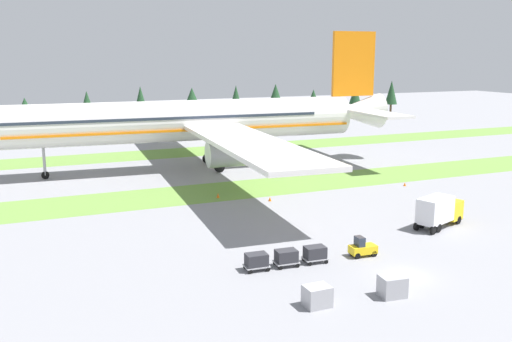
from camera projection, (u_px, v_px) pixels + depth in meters
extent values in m
plane|color=gray|center=(405.00, 276.00, 49.36)|extent=(400.00, 400.00, 0.00)
cube|color=olive|center=(250.00, 188.00, 81.86)|extent=(320.00, 10.89, 0.01)
cube|color=olive|center=(186.00, 152.00, 112.35)|extent=(320.00, 10.89, 0.01)
cylinder|color=silver|center=(186.00, 121.00, 93.70)|extent=(58.19, 10.45, 6.77)
cone|color=silver|center=(355.00, 111.00, 103.81)|extent=(10.27, 7.05, 6.43)
cube|color=orange|center=(186.00, 128.00, 93.94)|extent=(56.79, 10.49, 0.36)
cube|color=#283342|center=(165.00, 116.00, 92.39)|extent=(51.15, 10.07, 0.44)
cube|color=silver|center=(250.00, 144.00, 73.89)|extent=(11.63, 39.32, 0.61)
cylinder|color=#A3A3A8|center=(227.00, 154.00, 79.28)|extent=(5.87, 4.08, 3.72)
cube|color=silver|center=(179.00, 111.00, 116.06)|extent=(11.63, 39.32, 0.61)
cylinder|color=#A3A3A8|center=(179.00, 126.00, 110.68)|extent=(5.87, 4.08, 3.72)
cube|color=silver|center=(378.00, 114.00, 95.07)|extent=(6.03, 14.41, 0.43)
cube|color=silver|center=(330.00, 105.00, 111.89)|extent=(6.03, 14.41, 0.43)
cube|color=orange|center=(354.00, 64.00, 101.84)|extent=(8.29, 1.26, 11.51)
cylinder|color=#A3A3A8|center=(44.00, 154.00, 87.32)|extent=(0.44, 0.44, 6.68)
cylinder|color=black|center=(45.00, 175.00, 87.99)|extent=(1.22, 0.50, 1.20)
cylinder|color=#A3A3A8|center=(219.00, 148.00, 92.25)|extent=(0.44, 0.44, 6.43)
cylinder|color=black|center=(219.00, 167.00, 92.91)|extent=(1.73, 0.70, 1.70)
cylinder|color=#A3A3A8|center=(207.00, 141.00, 99.77)|extent=(0.44, 0.44, 6.43)
cylinder|color=black|center=(207.00, 159.00, 100.42)|extent=(1.73, 0.70, 1.70)
cube|color=yellow|center=(363.00, 249.00, 54.23)|extent=(2.67, 1.45, 0.77)
cube|color=#283342|center=(360.00, 241.00, 53.93)|extent=(0.76, 1.13, 0.90)
cylinder|color=black|center=(368.00, 250.00, 55.11)|extent=(0.61, 0.23, 0.60)
cylinder|color=black|center=(374.00, 254.00, 54.09)|extent=(0.61, 0.23, 0.60)
cylinder|color=black|center=(352.00, 252.00, 54.51)|extent=(0.61, 0.23, 0.60)
cylinder|color=black|center=(357.00, 256.00, 53.50)|extent=(0.61, 0.23, 0.60)
cube|color=#A3A3A8|center=(315.00, 258.00, 52.61)|extent=(2.28, 1.62, 0.10)
cube|color=#2D2D33|center=(315.00, 252.00, 52.49)|extent=(2.01, 1.43, 1.10)
cylinder|color=black|center=(320.00, 257.00, 53.56)|extent=(0.41, 0.14, 0.40)
cylinder|color=black|center=(326.00, 262.00, 52.29)|extent=(0.41, 0.14, 0.40)
cylinder|color=black|center=(304.00, 259.00, 53.01)|extent=(0.41, 0.14, 0.40)
cylinder|color=black|center=(310.00, 264.00, 51.74)|extent=(0.41, 0.14, 0.40)
cube|color=#A3A3A8|center=(286.00, 262.00, 51.66)|extent=(2.28, 1.62, 0.10)
cube|color=#2D2D33|center=(286.00, 256.00, 51.54)|extent=(2.01, 1.43, 1.10)
cylinder|color=black|center=(292.00, 260.00, 52.61)|extent=(0.41, 0.14, 0.40)
cylinder|color=black|center=(298.00, 266.00, 51.34)|extent=(0.41, 0.14, 0.40)
cylinder|color=black|center=(275.00, 263.00, 52.06)|extent=(0.41, 0.14, 0.40)
cylinder|color=black|center=(281.00, 268.00, 50.79)|extent=(0.41, 0.14, 0.40)
cube|color=#A3A3A8|center=(257.00, 266.00, 50.71)|extent=(2.28, 1.62, 0.10)
cube|color=#2D2D33|center=(257.00, 260.00, 50.59)|extent=(2.01, 1.43, 1.10)
cylinder|color=black|center=(263.00, 264.00, 51.66)|extent=(0.41, 0.14, 0.40)
cylinder|color=black|center=(268.00, 269.00, 50.39)|extent=(0.41, 0.14, 0.40)
cylinder|color=black|center=(245.00, 266.00, 51.11)|extent=(0.41, 0.14, 0.40)
cylinder|color=black|center=(250.00, 272.00, 49.84)|extent=(0.41, 0.14, 0.40)
cube|color=yellow|center=(450.00, 209.00, 64.89)|extent=(2.87, 2.93, 2.20)
cube|color=#283342|center=(454.00, 204.00, 65.51)|extent=(0.80, 1.97, 0.97)
cube|color=silver|center=(435.00, 210.00, 62.51)|extent=(5.02, 3.74, 2.80)
cylinder|color=black|center=(442.00, 216.00, 65.97)|extent=(1.00, 0.62, 0.96)
cylinder|color=black|center=(458.00, 220.00, 64.55)|extent=(1.00, 0.62, 0.96)
cylinder|color=black|center=(422.00, 224.00, 62.96)|extent=(1.00, 0.62, 0.96)
cylinder|color=black|center=(438.00, 228.00, 61.54)|extent=(1.00, 0.62, 0.96)
cylinder|color=black|center=(417.00, 226.00, 62.20)|extent=(1.00, 0.62, 0.96)
cylinder|color=black|center=(433.00, 230.00, 60.78)|extent=(1.00, 0.62, 0.96)
cylinder|color=black|center=(460.00, 216.00, 66.35)|extent=(0.18, 0.18, 0.85)
cylinder|color=black|center=(462.00, 216.00, 66.35)|extent=(0.18, 0.18, 0.85)
cylinder|color=orange|center=(461.00, 210.00, 66.21)|extent=(0.36, 0.36, 0.62)
sphere|color=tan|center=(462.00, 206.00, 66.11)|extent=(0.24, 0.24, 0.24)
cylinder|color=orange|center=(459.00, 210.00, 66.21)|extent=(0.10, 0.10, 0.58)
cylinder|color=orange|center=(463.00, 210.00, 66.21)|extent=(0.10, 0.10, 0.58)
cube|color=#A3A3A8|center=(317.00, 296.00, 43.35)|extent=(2.02, 1.62, 1.64)
cube|color=#A3A3A8|center=(392.00, 286.00, 45.10)|extent=(2.15, 1.80, 1.71)
cone|color=orange|center=(270.00, 199.00, 74.71)|extent=(0.44, 0.44, 0.58)
cone|color=orange|center=(218.00, 195.00, 76.43)|extent=(0.44, 0.44, 0.68)
cone|color=orange|center=(405.00, 184.00, 83.33)|extent=(0.44, 0.44, 0.53)
cylinder|color=#4C3823|center=(27.00, 125.00, 143.12)|extent=(0.70, 0.70, 3.12)
cone|color=#1E4223|center=(25.00, 108.00, 142.26)|extent=(4.67, 4.67, 5.37)
cylinder|color=#4C3823|center=(88.00, 124.00, 148.21)|extent=(0.70, 0.70, 2.55)
cone|color=#1E4223|center=(87.00, 105.00, 147.21)|extent=(4.39, 4.39, 7.29)
cylinder|color=#4C3823|center=(142.00, 122.00, 152.04)|extent=(0.70, 0.70, 2.63)
cone|color=#1E4223|center=(141.00, 102.00, 150.94)|extent=(4.29, 4.29, 8.25)
cylinder|color=#4C3823|center=(192.00, 116.00, 161.07)|extent=(0.70, 0.70, 3.60)
cone|color=#1E4223|center=(192.00, 99.00, 160.06)|extent=(5.26, 5.26, 6.37)
cylinder|color=#4C3823|center=(236.00, 115.00, 167.78)|extent=(0.70, 0.70, 2.70)
cone|color=#1E4223|center=(236.00, 98.00, 166.74)|extent=(3.97, 3.97, 7.54)
cylinder|color=#4C3823|center=(275.00, 115.00, 169.10)|extent=(0.70, 0.70, 2.58)
cone|color=#1E4223|center=(276.00, 97.00, 168.03)|extent=(5.60, 5.60, 8.02)
cylinder|color=#4C3823|center=(313.00, 111.00, 177.73)|extent=(0.70, 0.70, 3.38)
cone|color=#1E4223|center=(313.00, 98.00, 176.88)|extent=(3.86, 3.86, 5.02)
cylinder|color=#4C3823|center=(355.00, 109.00, 182.34)|extent=(0.70, 0.70, 3.55)
cone|color=#1E4223|center=(355.00, 94.00, 181.33)|extent=(3.84, 3.84, 6.37)
cylinder|color=#4C3823|center=(391.00, 109.00, 183.93)|extent=(0.70, 0.70, 3.29)
cone|color=#1E4223|center=(391.00, 92.00, 182.82)|extent=(3.92, 3.92, 7.65)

